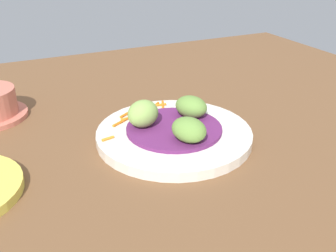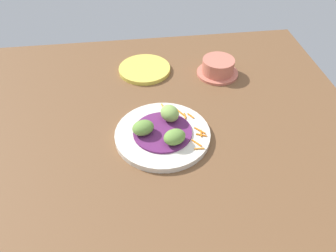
# 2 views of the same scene
# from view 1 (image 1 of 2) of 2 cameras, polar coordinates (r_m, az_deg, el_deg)

# --- Properties ---
(table_surface) EXTENTS (1.10, 1.10, 0.02)m
(table_surface) POSITION_cam_1_polar(r_m,az_deg,el_deg) (0.59, 5.37, -2.78)
(table_surface) COLOR brown
(table_surface) RESTS_ON ground
(main_plate) EXTENTS (0.24, 0.24, 0.02)m
(main_plate) POSITION_cam_1_polar(r_m,az_deg,el_deg) (0.58, 0.92, -1.26)
(main_plate) COLOR silver
(main_plate) RESTS_ON table_surface
(cabbage_bed) EXTENTS (0.15, 0.15, 0.01)m
(cabbage_bed) POSITION_cam_1_polar(r_m,az_deg,el_deg) (0.58, 0.92, -0.36)
(cabbage_bed) COLOR #60235B
(cabbage_bed) RESTS_ON main_plate
(carrot_garnish) EXTENTS (0.10, 0.18, 0.00)m
(carrot_garnish) POSITION_cam_1_polar(r_m,az_deg,el_deg) (0.63, -2.80, 2.14)
(carrot_garnish) COLOR orange
(carrot_garnish) RESTS_ON main_plate
(guac_scoop_left) EXTENTS (0.07, 0.06, 0.03)m
(guac_scoop_left) POSITION_cam_1_polar(r_m,az_deg,el_deg) (0.60, 3.44, 2.92)
(guac_scoop_left) COLOR olive
(guac_scoop_left) RESTS_ON cabbage_bed
(guac_scoop_center) EXTENTS (0.06, 0.07, 0.04)m
(guac_scoop_center) POSITION_cam_1_polar(r_m,az_deg,el_deg) (0.57, -3.78, 1.88)
(guac_scoop_center) COLOR #84A851
(guac_scoop_center) RESTS_ON cabbage_bed
(guac_scoop_right) EXTENTS (0.06, 0.06, 0.03)m
(guac_scoop_right) POSITION_cam_1_polar(r_m,az_deg,el_deg) (0.53, 3.16, -0.55)
(guac_scoop_right) COLOR olive
(guac_scoop_right) RESTS_ON cabbage_bed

